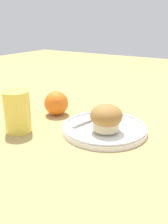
% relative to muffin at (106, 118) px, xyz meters
% --- Properties ---
extents(ground_plane, '(3.00, 3.00, 0.00)m').
position_rel_muffin_xyz_m(ground_plane, '(0.03, 0.05, -0.05)').
color(ground_plane, tan).
extents(plate, '(0.24, 0.24, 0.02)m').
position_rel_muffin_xyz_m(plate, '(0.02, 0.02, -0.04)').
color(plate, white).
rests_on(plate, ground_plane).
extents(muffin, '(0.09, 0.09, 0.07)m').
position_rel_muffin_xyz_m(muffin, '(0.00, 0.00, 0.00)').
color(muffin, beige).
rests_on(muffin, plate).
extents(cream_ramekin, '(0.06, 0.06, 0.02)m').
position_rel_muffin_xyz_m(cream_ramekin, '(0.08, 0.06, -0.02)').
color(cream_ramekin, silver).
rests_on(cream_ramekin, plate).
extents(berry_pair, '(0.02, 0.01, 0.01)m').
position_rel_muffin_xyz_m(berry_pair, '(0.04, 0.05, -0.03)').
color(berry_pair, '#4C194C').
rests_on(berry_pair, plate).
extents(butter_knife, '(0.15, 0.05, 0.00)m').
position_rel_muffin_xyz_m(butter_knife, '(0.04, 0.07, -0.03)').
color(butter_knife, silver).
rests_on(butter_knife, plate).
extents(orange_fruit, '(0.08, 0.08, 0.08)m').
position_rel_muffin_xyz_m(orange_fruit, '(0.06, 0.21, -0.01)').
color(orange_fruit, orange).
rests_on(orange_fruit, ground_plane).
extents(juice_glass, '(0.07, 0.07, 0.12)m').
position_rel_muffin_xyz_m(juice_glass, '(-0.10, 0.22, 0.00)').
color(juice_glass, '#EAD14C').
rests_on(juice_glass, ground_plane).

